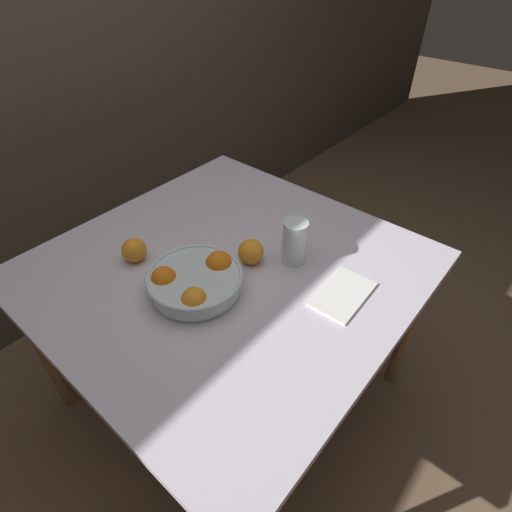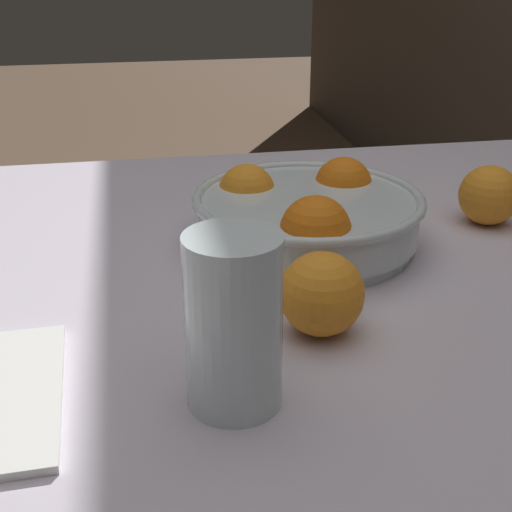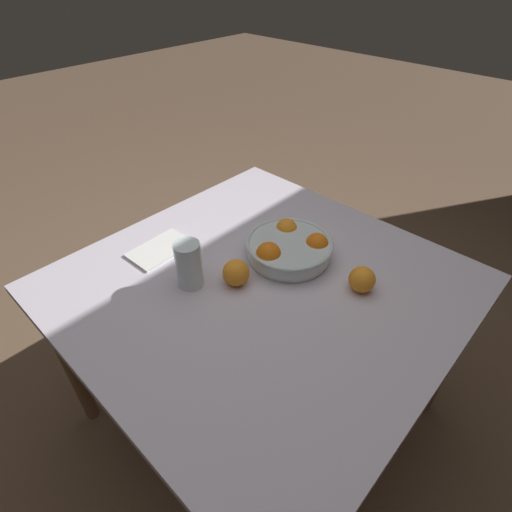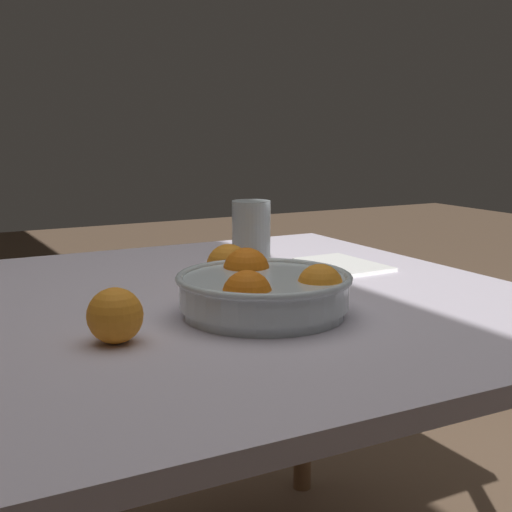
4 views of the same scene
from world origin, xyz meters
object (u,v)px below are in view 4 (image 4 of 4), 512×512
Objects in this scene: orange_loose_near_bowl at (115,316)px; juice_glass at (251,241)px; fruit_bowl at (265,291)px; orange_loose_front at (228,266)px.

juice_glass is at bearing -49.75° from orange_loose_near_bowl.
fruit_bowl is 3.42× the size of orange_loose_front.
fruit_bowl is 0.25m from orange_loose_near_bowl.
orange_loose_front is at bearing -10.12° from fruit_bowl.
orange_loose_front is at bearing 134.01° from juice_glass.
orange_loose_near_bowl is 0.96× the size of orange_loose_front.
fruit_bowl reaches higher than orange_loose_near_bowl.
juice_glass is 1.88× the size of orange_loose_near_bowl.
fruit_bowl is 0.21m from orange_loose_front.
fruit_bowl is at bearing 155.72° from juice_glass.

